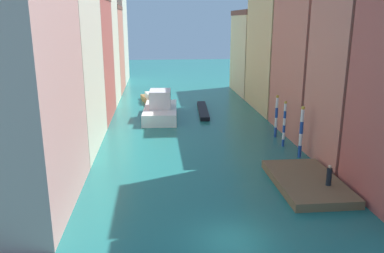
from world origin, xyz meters
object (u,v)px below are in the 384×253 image
mooring_pole_1 (284,124)px  mooring_pole_0 (301,131)px  mooring_pole_2 (276,116)px  motorboat_0 (152,99)px  gondola_black (203,110)px  waterfront_dock (307,182)px  vaporetto_white (160,109)px  person_on_dock (329,176)px

mooring_pole_1 → mooring_pole_0: bearing=-81.9°
mooring_pole_2 → motorboat_0: 22.34m
motorboat_0 → mooring_pole_2: bearing=-55.2°
mooring_pole_0 → motorboat_0: (-12.97, 24.47, -1.82)m
mooring_pole_0 → gondola_black: 19.07m
mooring_pole_1 → motorboat_0: size_ratio=0.56×
mooring_pole_1 → gondola_black: 15.99m
mooring_pole_2 → gondola_black: (-6.04, 11.70, -1.98)m
waterfront_dock → gondola_black: size_ratio=0.82×
mooring_pole_1 → motorboat_0: (-12.52, 21.34, -1.71)m
mooring_pole_1 → gondola_black: bearing=111.6°
mooring_pole_0 → motorboat_0: 27.75m
vaporetto_white → motorboat_0: 9.30m
person_on_dock → vaporetto_white: vaporetto_white is taller
waterfront_dock → person_on_dock: person_on_dock is taller
person_on_dock → vaporetto_white: size_ratio=0.16×
person_on_dock → mooring_pole_1: bearing=88.7°
person_on_dock → motorboat_0: 34.02m
mooring_pole_2 → motorboat_0: (-12.71, 18.28, -1.70)m
mooring_pole_0 → gondola_black: mooring_pole_0 is taller
vaporetto_white → motorboat_0: size_ratio=1.19×
person_on_dock → mooring_pole_2: bearing=88.2°
mooring_pole_0 → motorboat_0: mooring_pole_0 is taller
mooring_pole_1 → vaporetto_white: size_ratio=0.47×
person_on_dock → mooring_pole_1: size_ratio=0.34×
person_on_dock → gondola_black: 25.78m
mooring_pole_1 → vaporetto_white: (-11.40, 12.13, -1.08)m
mooring_pole_2 → gondola_black: size_ratio=0.45×
waterfront_dock → mooring_pole_0: mooring_pole_0 is taller
mooring_pole_2 → motorboat_0: size_ratio=0.56×
mooring_pole_1 → vaporetto_white: 16.68m
vaporetto_white → waterfront_dock: bearing=-64.4°
mooring_pole_0 → person_on_dock: bearing=-95.4°
person_on_dock → mooring_pole_0: mooring_pole_0 is taller
vaporetto_white → mooring_pole_1: bearing=-46.8°
waterfront_dock → gondola_black: waterfront_dock is taller
gondola_black → motorboat_0: (-6.67, 6.58, 0.27)m
person_on_dock → mooring_pole_2: mooring_pole_2 is taller
person_on_dock → vaporetto_white: 25.13m
gondola_black → vaporetto_white: bearing=-154.7°
mooring_pole_1 → gondola_black: size_ratio=0.45×
person_on_dock → gondola_black: size_ratio=0.15×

